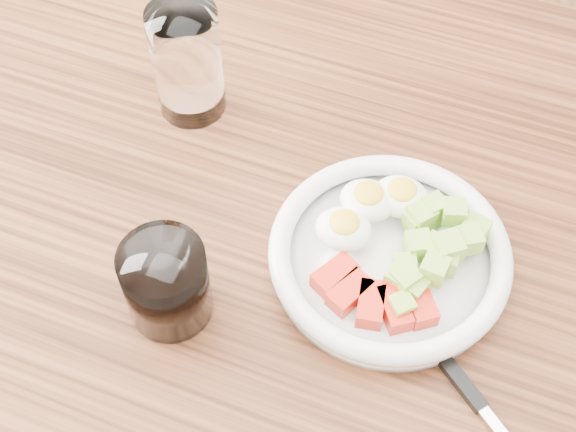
% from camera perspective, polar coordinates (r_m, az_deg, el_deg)
% --- Properties ---
extents(dining_table, '(1.50, 0.90, 0.77)m').
position_cam_1_polar(dining_table, '(0.88, 0.37, -5.48)').
color(dining_table, brown).
rests_on(dining_table, ground).
extents(bowl, '(0.23, 0.23, 0.06)m').
position_cam_1_polar(bowl, '(0.77, 7.28, -2.53)').
color(bowl, white).
rests_on(bowl, dining_table).
extents(fork, '(0.17, 0.13, 0.01)m').
position_cam_1_polar(fork, '(0.74, 12.65, -11.99)').
color(fork, black).
rests_on(fork, dining_table).
extents(water_glass, '(0.07, 0.07, 0.13)m').
position_cam_1_polar(water_glass, '(0.87, -7.18, 10.80)').
color(water_glass, white).
rests_on(water_glass, dining_table).
extents(coffee_glass, '(0.08, 0.08, 0.09)m').
position_cam_1_polar(coffee_glass, '(0.73, -8.63, -4.78)').
color(coffee_glass, white).
rests_on(coffee_glass, dining_table).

